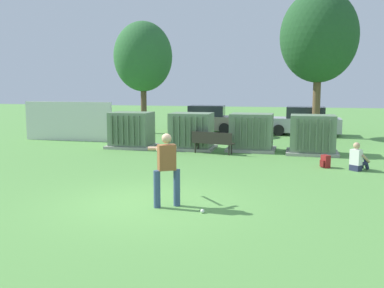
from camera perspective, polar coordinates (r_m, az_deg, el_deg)
The scene contains 15 objects.
ground_plane at distance 10.79m, azimuth -5.33°, elevation -7.67°, with size 96.00×96.00×0.00m, color #5B9947.
fence_panel at distance 23.40m, azimuth -15.81°, elevation 2.86°, with size 4.80×0.12×2.00m, color silver.
transformer_west at distance 20.24m, azimuth -7.86°, elevation 1.76°, with size 2.10×1.70×1.62m.
transformer_mid_west at distance 19.52m, azimuth -0.08°, elevation 1.62°, with size 2.10×1.70×1.62m.
transformer_mid_east at distance 19.28m, azimuth 7.75°, elevation 1.48°, with size 2.10×1.70×1.62m.
transformer_east at distance 18.86m, azimuth 15.39°, elevation 1.13°, with size 2.10×1.70×1.62m.
park_bench at distance 18.24m, azimuth 2.68°, elevation 0.38°, with size 1.84×0.78×0.92m.
batter at distance 10.31m, azimuth -3.38°, elevation -2.82°, with size 1.08×1.49×1.74m.
sports_ball at distance 9.94m, azimuth 1.37°, elevation -8.72°, with size 0.09×0.09×0.09m, color white.
seated_spectator at distance 15.72m, azimuth 20.74°, elevation -1.88°, with size 0.72×0.76×0.96m.
backpack at distance 15.91m, azimuth 16.94°, elevation -2.20°, with size 0.36×0.38×0.44m.
tree_left at distance 26.25m, azimuth -6.38°, elevation 11.19°, with size 3.41×3.41×6.53m.
tree_center_left at distance 24.95m, azimuth 16.17°, elevation 13.23°, with size 4.11×4.11×7.85m.
parked_car_leftmost at distance 26.66m, azimuth 1.69°, elevation 3.17°, with size 4.31×2.14×1.62m.
parked_car_left_of_center at distance 25.92m, azimuth 14.27°, elevation 2.81°, with size 4.22×1.96×1.62m.
Camera 1 is at (3.38, -9.85, 2.86)m, focal length 41.02 mm.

